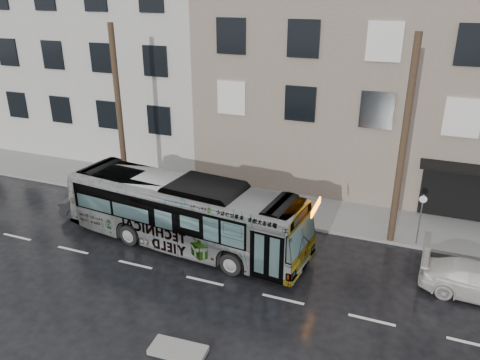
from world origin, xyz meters
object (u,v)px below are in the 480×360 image
object	(u,v)px
utility_pole_front	(403,144)
utility_pole_rear	(119,114)
sign_post	(420,220)
bus	(184,213)
dark_sedan	(101,207)

from	to	relation	value
utility_pole_front	utility_pole_rear	bearing A→B (deg)	180.00
utility_pole_rear	sign_post	size ratio (longest dim) A/B	3.75
bus	dark_sedan	distance (m)	5.16
utility_pole_front	sign_post	size ratio (longest dim) A/B	3.75
sign_post	dark_sedan	distance (m)	14.95
sign_post	bus	xyz separation A→B (m)	(-9.63, -3.53, 0.22)
sign_post	utility_pole_rear	bearing A→B (deg)	180.00
utility_pole_front	dark_sedan	world-z (taller)	utility_pole_front
dark_sedan	bus	bearing A→B (deg)	-103.28
utility_pole_rear	sign_post	distance (m)	15.46
utility_pole_rear	bus	distance (m)	7.20
bus	dark_sedan	xyz separation A→B (m)	(-5.03, 0.67, -0.93)
utility_pole_front	bus	world-z (taller)	utility_pole_front
bus	dark_sedan	size ratio (longest dim) A/B	2.88
bus	dark_sedan	world-z (taller)	bus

